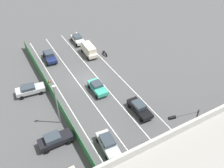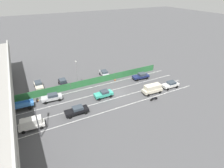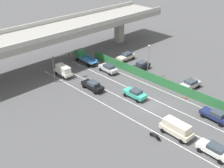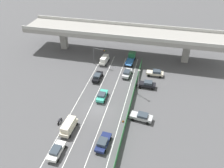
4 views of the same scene
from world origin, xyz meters
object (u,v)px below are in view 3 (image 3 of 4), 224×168
(flatbed_truck_blue, at_px, (83,56))
(traffic_light, at_px, (61,62))
(car_sedan_silver, at_px, (108,68))
(car_sedan_white, at_px, (214,149))
(motorcycle, at_px, (155,136))
(street_lamp, at_px, (149,58))
(parked_sedan_cream, at_px, (126,56))
(car_van_cream, at_px, (176,128))
(car_sedan_navy, at_px, (216,115))
(car_sedan_black, at_px, (93,85))
(parked_sedan_dark, at_px, (141,66))
(car_van_white, at_px, (63,70))
(car_taxi_teal, at_px, (135,93))
(parked_wagon_silver, at_px, (190,84))
(traffic_cone, at_px, (185,97))

(flatbed_truck_blue, xyz_separation_m, traffic_light, (-8.72, -4.25, 2.61))
(car_sedan_silver, relative_size, flatbed_truck_blue, 0.73)
(car_sedan_white, relative_size, flatbed_truck_blue, 0.71)
(motorcycle, relative_size, street_lamp, 0.29)
(parked_sedan_cream, bearing_deg, car_van_cream, -122.30)
(car_sedan_navy, distance_m, car_sedan_black, 21.60)
(car_sedan_silver, height_order, parked_sedan_dark, parked_sedan_dark)
(car_van_white, xyz_separation_m, car_sedan_white, (0.00, -32.55, -0.33))
(car_sedan_navy, height_order, car_sedan_black, car_sedan_navy)
(car_sedan_black, relative_size, parked_sedan_dark, 1.06)
(car_taxi_teal, height_order, car_sedan_silver, car_sedan_silver)
(car_sedan_black, bearing_deg, flatbed_truck_blue, 58.44)
(motorcycle, bearing_deg, car_sedan_white, -69.65)
(car_van_cream, bearing_deg, flatbed_truck_blue, 76.01)
(parked_sedan_cream, height_order, traffic_light, traffic_light)
(flatbed_truck_blue, xyz_separation_m, street_lamp, (4.04, -15.18, 2.92))
(car_sedan_black, distance_m, flatbed_truck_blue, 13.33)
(car_sedan_black, distance_m, car_sedan_white, 24.11)
(parked_sedan_dark, bearing_deg, car_sedan_black, 177.67)
(car_sedan_white, distance_m, flatbed_truck_blue, 36.21)
(parked_wagon_silver, bearing_deg, car_sedan_silver, 110.46)
(traffic_cone, bearing_deg, traffic_light, 118.31)
(car_sedan_navy, bearing_deg, car_sedan_silver, 89.66)
(traffic_light, bearing_deg, parked_sedan_cream, -6.72)
(car_van_white, relative_size, car_sedan_white, 1.01)
(car_sedan_black, distance_m, motorcycle, 17.06)
(motorcycle, distance_m, street_lamp, 19.51)
(car_sedan_navy, distance_m, flatbed_truck_blue, 31.77)
(parked_sedan_dark, distance_m, parked_sedan_cream, 5.94)
(street_lamp, bearing_deg, parked_sedan_cream, 69.07)
(parked_wagon_silver, bearing_deg, traffic_light, 127.38)
(car_van_white, height_order, parked_sedan_dark, car_van_white)
(car_van_white, height_order, car_van_cream, car_van_cream)
(car_van_white, distance_m, parked_sedan_cream, 15.21)
(parked_sedan_dark, distance_m, street_lamp, 4.97)
(car_sedan_silver, bearing_deg, parked_sedan_dark, -34.63)
(car_sedan_white, relative_size, motorcycle, 2.24)
(car_sedan_white, xyz_separation_m, traffic_light, (-1.35, 31.21, 2.96))
(parked_wagon_silver, height_order, parked_sedan_dark, parked_sedan_dark)
(car_sedan_navy, relative_size, car_sedan_black, 1.00)
(car_van_white, bearing_deg, street_lamp, -47.07)
(parked_wagon_silver, height_order, parked_sedan_cream, parked_sedan_cream)
(car_sedan_black, height_order, car_sedan_white, car_sedan_black)
(car_taxi_teal, relative_size, parked_wagon_silver, 0.91)
(parked_sedan_cream, bearing_deg, car_sedan_black, -160.24)
(motorcycle, distance_m, parked_sedan_dark, 22.79)
(parked_sedan_cream, bearing_deg, parked_wagon_silver, -94.81)
(car_sedan_black, relative_size, car_sedan_silver, 1.04)
(car_van_cream, height_order, street_lamp, street_lamp)
(car_van_white, distance_m, street_lamp, 17.01)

